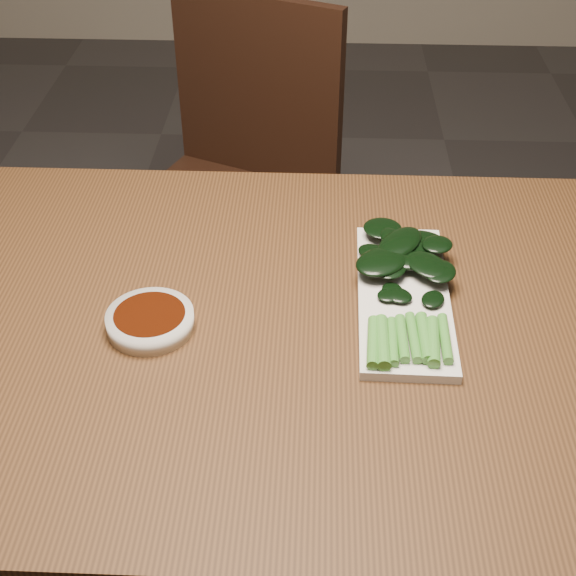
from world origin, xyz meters
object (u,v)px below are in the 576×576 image
at_px(sauce_bowl, 150,320).
at_px(serving_plate, 403,297).
at_px(gai_lan, 406,268).
at_px(table, 268,356).
at_px(chair_far, 236,179).

xyz_separation_m(sauce_bowl, serving_plate, (0.35, 0.07, -0.01)).
bearing_deg(gai_lan, serving_plate, -96.04).
bearing_deg(serving_plate, gai_lan, 83.96).
relative_size(table, gai_lan, 4.12).
distance_m(table, gai_lan, 0.23).
xyz_separation_m(chair_far, gai_lan, (0.32, -0.74, 0.29)).
bearing_deg(sauce_bowl, gai_lan, 18.16).
height_order(table, sauce_bowl, sauce_bowl).
bearing_deg(sauce_bowl, table, 10.12).
bearing_deg(table, chair_far, 98.95).
height_order(table, chair_far, chair_far).
bearing_deg(gai_lan, chair_far, 113.72).
xyz_separation_m(table, gai_lan, (0.19, 0.09, 0.10)).
xyz_separation_m(sauce_bowl, gai_lan, (0.35, 0.11, 0.01)).
height_order(chair_far, gai_lan, chair_far).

